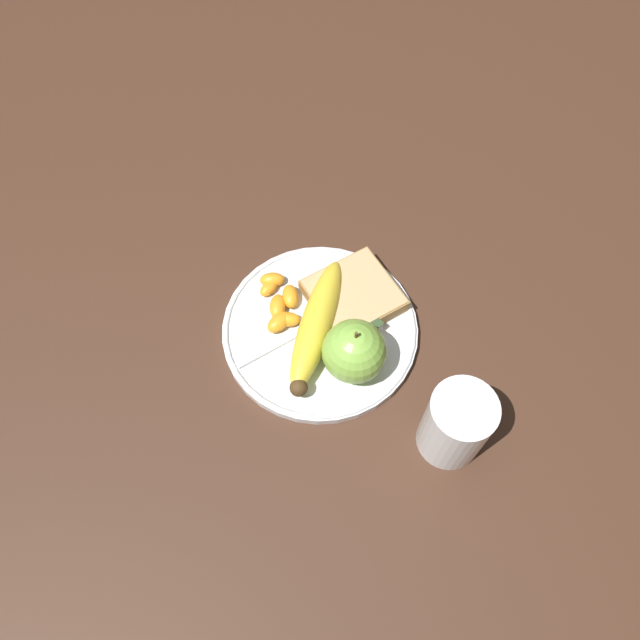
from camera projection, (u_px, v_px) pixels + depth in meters
ground_plane at (320, 332)px, 0.78m from camera, size 3.00×3.00×0.00m
plate at (320, 329)px, 0.78m from camera, size 0.24×0.24×0.01m
juice_glass at (455, 426)px, 0.68m from camera, size 0.07×0.07×0.11m
apple at (354, 351)px, 0.72m from camera, size 0.08×0.08×0.08m
banana at (318, 327)px, 0.75m from camera, size 0.18×0.13×0.04m
bread_slice at (353, 295)px, 0.78m from camera, size 0.12×0.12×0.02m
fork at (317, 322)px, 0.78m from camera, size 0.19×0.06×0.00m
jam_packet at (364, 328)px, 0.76m from camera, size 0.04×0.03×0.02m
orange_segment_0 at (279, 322)px, 0.77m from camera, size 0.04×0.02×0.02m
orange_segment_1 at (271, 280)px, 0.80m from camera, size 0.04×0.03×0.02m
orange_segment_2 at (278, 306)px, 0.78m from camera, size 0.04×0.04×0.02m
orange_segment_3 at (288, 298)px, 0.78m from camera, size 0.04×0.04×0.02m
orange_segment_4 at (288, 319)px, 0.77m from camera, size 0.04×0.04×0.02m
orange_segment_5 at (269, 288)px, 0.79m from camera, size 0.03×0.02×0.01m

